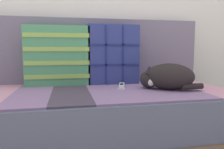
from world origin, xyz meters
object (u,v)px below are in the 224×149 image
object	(u,v)px
throw_pillow_quilted	(113,55)
throw_pillow_striped	(58,56)
sleeping_cat	(166,77)
game_remote_far	(122,86)
couch	(88,120)

from	to	relation	value
throw_pillow_quilted	throw_pillow_striped	distance (m)	0.40
sleeping_cat	game_remote_far	world-z (taller)	sleeping_cat
throw_pillow_striped	throw_pillow_quilted	bearing A→B (deg)	0.07
sleeping_cat	couch	bearing A→B (deg)	168.27
throw_pillow_striped	sleeping_cat	bearing A→B (deg)	-25.33
couch	game_remote_far	bearing A→B (deg)	10.63
couch	throw_pillow_striped	world-z (taller)	throw_pillow_striped
throw_pillow_quilted	throw_pillow_striped	xyz separation A→B (m)	(-0.40, -0.00, -0.01)
throw_pillow_striped	game_remote_far	bearing A→B (deg)	-22.60
game_remote_far	sleeping_cat	bearing A→B (deg)	-29.60
throw_pillow_striped	sleeping_cat	distance (m)	0.76
couch	throw_pillow_quilted	world-z (taller)	throw_pillow_quilted
throw_pillow_striped	couch	bearing A→B (deg)	-49.02
throw_pillow_quilted	sleeping_cat	distance (m)	0.45
sleeping_cat	game_remote_far	bearing A→B (deg)	150.40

